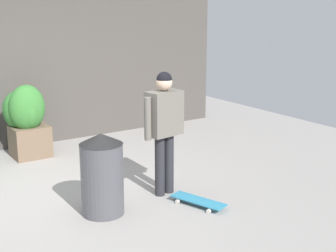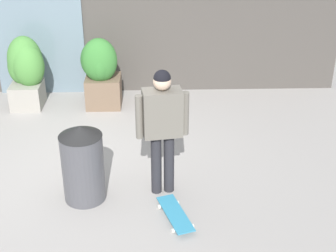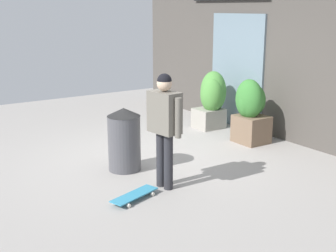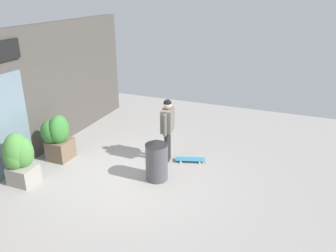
% 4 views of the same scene
% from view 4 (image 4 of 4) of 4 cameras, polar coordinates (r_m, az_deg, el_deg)
% --- Properties ---
extents(ground_plane, '(12.00, 12.00, 0.00)m').
position_cam_4_polar(ground_plane, '(8.28, -6.75, -8.32)').
color(ground_plane, '#9E9993').
extents(building_facade, '(8.71, 0.31, 3.32)m').
position_cam_4_polar(building_facade, '(9.19, -22.89, 4.44)').
color(building_facade, '#4C4742').
rests_on(building_facade, ground_plane).
extents(skateboarder, '(0.64, 0.32, 1.64)m').
position_cam_4_polar(skateboarder, '(8.54, -0.08, 0.35)').
color(skateboarder, '#28282D').
rests_on(skateboarder, ground_plane).
extents(skateboard, '(0.44, 0.78, 0.08)m').
position_cam_4_polar(skateboard, '(8.88, 3.69, -5.53)').
color(skateboard, teal).
rests_on(skateboard, ground_plane).
extents(planter_box_left, '(0.66, 0.67, 1.22)m').
position_cam_4_polar(planter_box_left, '(9.16, -17.85, -1.56)').
color(planter_box_left, brown).
rests_on(planter_box_left, ground_plane).
extents(planter_box_right, '(0.64, 0.64, 1.21)m').
position_cam_4_polar(planter_box_right, '(8.39, -23.48, -4.69)').
color(planter_box_right, gray).
rests_on(planter_box_right, ground_plane).
extents(trash_bin, '(0.52, 0.52, 1.00)m').
position_cam_4_polar(trash_bin, '(7.90, -1.90, -5.56)').
color(trash_bin, '#4C4C51').
rests_on(trash_bin, ground_plane).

